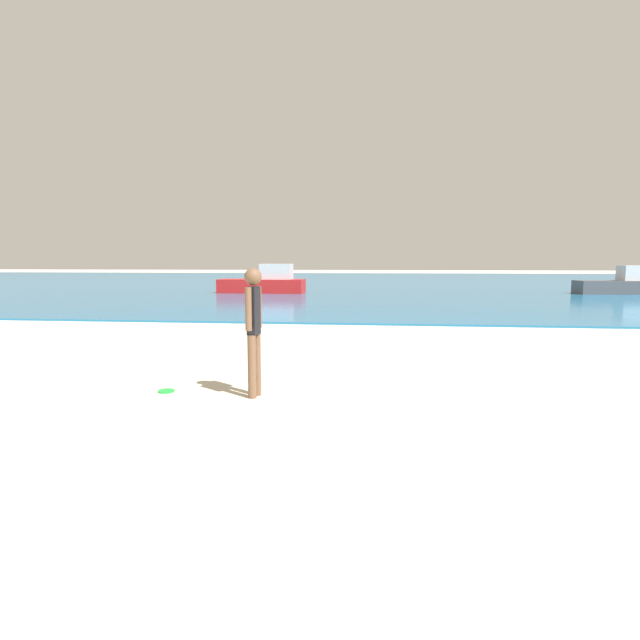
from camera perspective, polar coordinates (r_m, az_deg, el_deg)
The scene contains 5 objects.
water at distance 44.57m, azimuth 5.59°, elevation 4.24°, with size 160.00×60.00×0.06m, color #1E6B9E.
person_standing at distance 6.88m, azimuth -7.36°, elevation -0.48°, with size 0.23×0.39×1.73m.
frisbee at distance 7.57m, azimuth -16.68°, elevation -7.56°, with size 0.23×0.23×0.03m, color green.
boat_near at distance 28.57m, azimuth -6.14°, elevation 4.12°, with size 4.75×1.64×1.60m.
boat_far at distance 31.97m, azimuth 30.59°, elevation 3.45°, with size 4.56×1.74×1.52m.
Camera 1 is at (0.61, -2.02, 1.82)m, focal length 28.84 mm.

